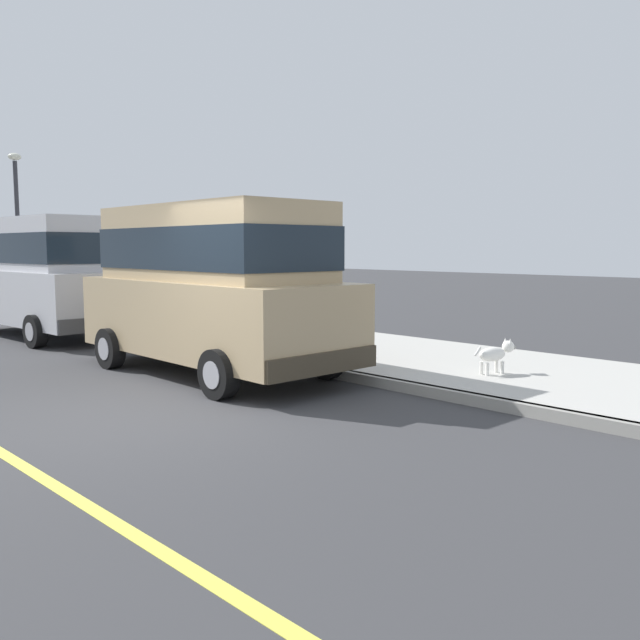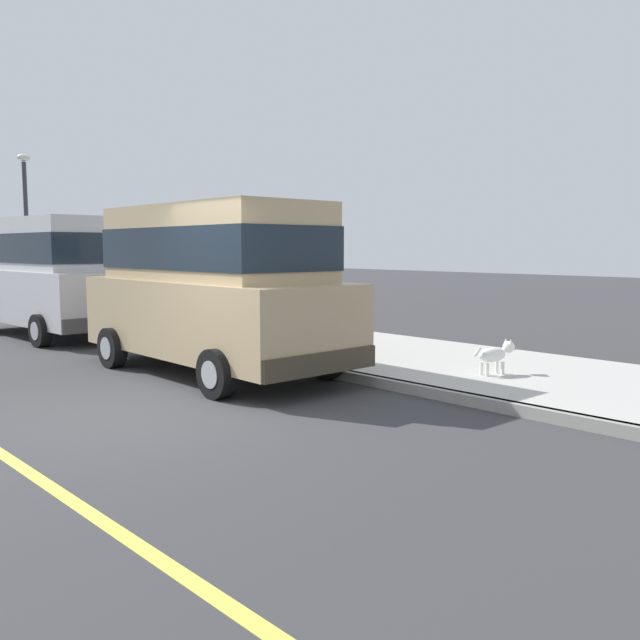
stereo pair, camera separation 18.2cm
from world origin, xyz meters
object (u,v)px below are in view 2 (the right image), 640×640
car_tan_van (214,281)px  dog_white (496,354)px  fire_hydrant (284,332)px  street_lamp (26,212)px  car_silver_van (53,271)px

car_tan_van → dog_white: size_ratio=6.67×
dog_white → fire_hydrant: 3.66m
dog_white → street_lamp: street_lamp is taller
car_silver_van → fire_hydrant: car_silver_van is taller
car_tan_van → dog_white: (2.39, -3.37, -0.97)m
fire_hydrant → street_lamp: 11.70m
dog_white → street_lamp: size_ratio=0.17×
car_silver_van → street_lamp: bearing=75.4°
fire_hydrant → car_silver_van: bearing=105.0°
fire_hydrant → street_lamp: size_ratio=0.16×
fire_hydrant → dog_white: bearing=-76.1°
car_silver_van → dog_white: 9.76m
car_tan_van → fire_hydrant: (1.51, 0.18, -0.92)m
car_silver_van → dog_white: bearing=-75.4°
car_silver_van → car_tan_van: bearing=-89.5°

